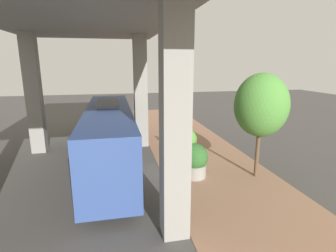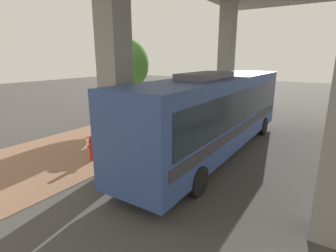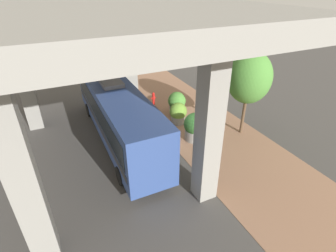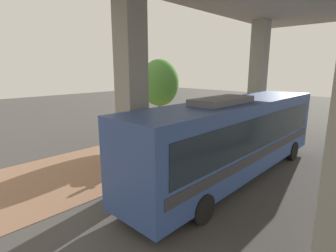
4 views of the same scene
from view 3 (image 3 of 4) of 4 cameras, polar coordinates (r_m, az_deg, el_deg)
name	(u,v)px [view 3 (image 3 of 4)]	position (r m, az deg, el deg)	size (l,w,h in m)	color
ground_plane	(166,138)	(17.03, -0.44, -2.67)	(80.00, 80.00, 0.00)	#474442
sidewalk_strip	(205,128)	(18.31, 8.09, -0.44)	(6.00, 40.00, 0.02)	#936B51
overpass	(86,23)	(13.31, -17.47, 20.60)	(9.40, 18.59, 8.42)	gray
bus	(116,110)	(16.40, -11.18, 3.42)	(2.53, 12.11, 3.71)	#334C8C
fire_hydrant	(154,99)	(21.37, -3.16, 6.00)	(0.45, 0.22, 1.05)	red
planter_front	(195,127)	(16.57, 5.88, -0.18)	(1.44, 1.44, 1.83)	gray
planter_middle	(178,113)	(18.45, 2.22, 2.82)	(1.22, 1.22, 1.54)	gray
planter_back	(177,103)	(19.92, 1.93, 5.11)	(1.35, 1.35, 1.66)	gray
street_tree_near	(249,78)	(16.74, 17.27, 10.00)	(2.69, 2.69, 5.46)	brown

